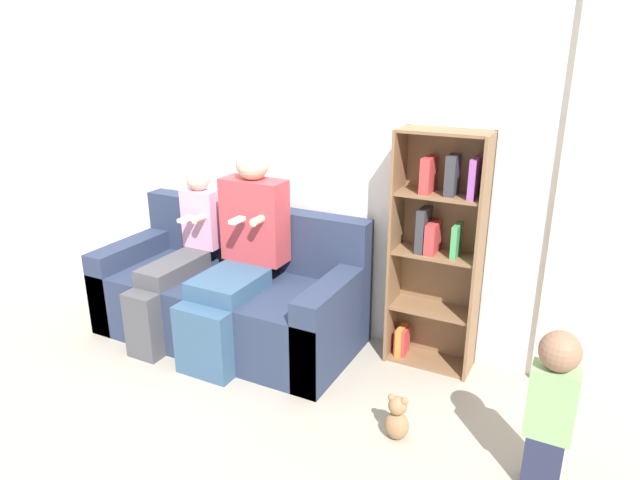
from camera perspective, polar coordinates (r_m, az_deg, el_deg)
ground_plane at (r=3.64m, az=-10.55°, el=-13.36°), size 14.00×14.00×0.00m
back_wall at (r=3.90m, az=-3.26°, el=9.43°), size 10.00×0.06×2.55m
curtain_panel at (r=3.37m, az=28.05°, el=2.74°), size 0.67×0.04×2.23m
couch at (r=3.96m, az=-8.96°, el=-5.66°), size 1.78×0.81×0.87m
adult_seated at (r=3.67m, az=-8.07°, el=-1.04°), size 0.43×0.77×1.31m
child_seated at (r=3.96m, az=-14.13°, el=-1.80°), size 0.26×0.78×1.13m
toddler_standing at (r=2.79m, az=22.14°, el=-15.06°), size 0.20×0.18×0.80m
bookshelf at (r=3.50m, az=11.60°, el=-0.76°), size 0.53×0.25×1.48m
teddy_bear at (r=3.08m, az=7.71°, el=-17.29°), size 0.13×0.10×0.26m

